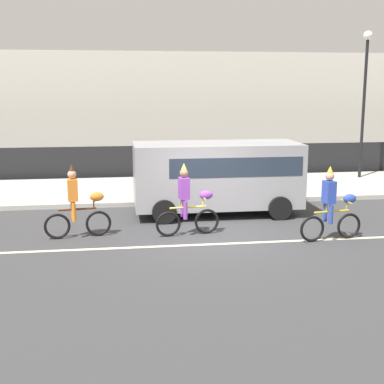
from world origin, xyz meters
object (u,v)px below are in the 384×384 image
at_px(parade_cyclist_purple, 188,204).
at_px(parked_van_grey, 219,173).
at_px(parade_cyclist_orange, 78,206).
at_px(parade_cyclist_cobalt, 332,208).
at_px(street_lamp_post, 365,83).

distance_m(parade_cyclist_purple, parked_van_grey, 2.63).
bearing_deg(parade_cyclist_orange, parked_van_grey, 27.02).
bearing_deg(parked_van_grey, parade_cyclist_purple, -118.98).
distance_m(parade_cyclist_cobalt, parked_van_grey, 4.00).
relative_size(parade_cyclist_purple, parade_cyclist_cobalt, 1.00).
height_order(parade_cyclist_orange, parked_van_grey, parked_van_grey).
bearing_deg(parked_van_grey, street_lamp_post, 35.63).
relative_size(parade_cyclist_orange, parked_van_grey, 0.38).
xyz_separation_m(parade_cyclist_purple, parked_van_grey, (1.25, 2.26, 0.44)).
height_order(parade_cyclist_orange, parade_cyclist_purple, same).
height_order(parade_cyclist_purple, street_lamp_post, street_lamp_post).
height_order(parade_cyclist_purple, parade_cyclist_cobalt, same).
relative_size(parade_cyclist_orange, parade_cyclist_purple, 1.00).
distance_m(parade_cyclist_purple, street_lamp_post, 11.32).
xyz_separation_m(parade_cyclist_purple, street_lamp_post, (8.14, 7.20, 3.15)).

